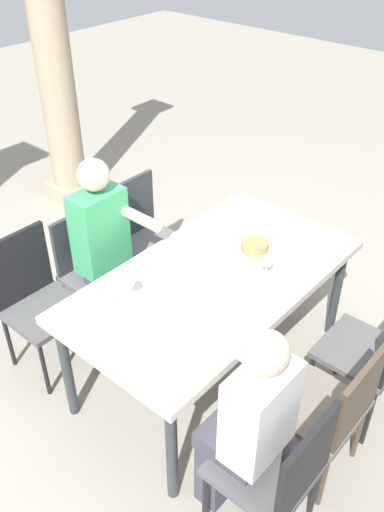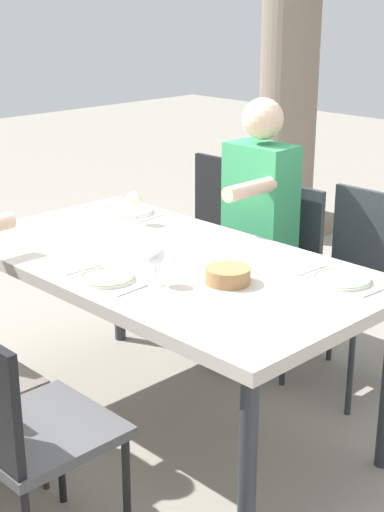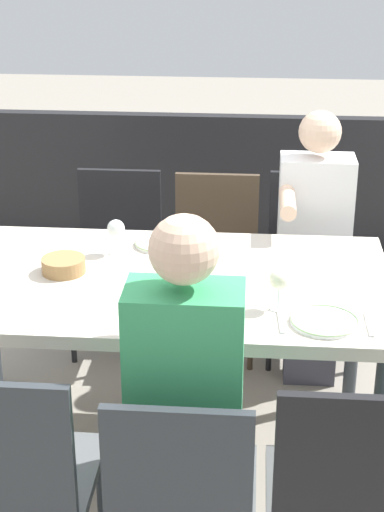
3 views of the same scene
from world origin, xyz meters
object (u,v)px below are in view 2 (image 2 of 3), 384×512
at_px(wine_glass_0, 134,201).
at_px(plate_2, 342,279).
at_px(wine_glass_1, 155,258).
at_px(bread_basket, 228,275).
at_px(chair_mid_north, 273,258).
at_px(diner_woman_green, 252,227).
at_px(plate_0, 129,211).
at_px(chair_east_north, 355,277).
at_px(stone_column_near, 291,33).
at_px(chair_west_north, 208,234).
at_px(plate_1, 107,278).
at_px(chair_east_south, 19,426).
at_px(dining_table, 166,273).

xyz_separation_m(wine_glass_0, plate_2, (1.12, 0.07, -0.10)).
bearing_deg(wine_glass_1, bread_basket, 49.31).
height_order(chair_mid_north, wine_glass_1, wine_glass_1).
xyz_separation_m(diner_woman_green, plate_0, (-0.44, -0.41, 0.07)).
height_order(wine_glass_0, wine_glass_1, wine_glass_0).
distance_m(plate_0, bread_basket, 1.05).
distance_m(chair_east_north, stone_column_near, 2.60).
relative_size(chair_west_north, plate_1, 4.62).
height_order(chair_west_north, chair_east_north, chair_west_north).
distance_m(chair_west_north, chair_east_south, 2.06).
bearing_deg(chair_east_north, plate_0, -147.88).
height_order(chair_east_south, wine_glass_1, wine_glass_1).
xyz_separation_m(wine_glass_0, bread_basket, (0.83, -0.25, -0.08)).
height_order(diner_woman_green, wine_glass_1, diner_woman_green).
height_order(dining_table, bread_basket, bread_basket).
relative_size(dining_table, wine_glass_1, 12.33).
xyz_separation_m(chair_east_north, diner_woman_green, (-0.49, -0.18, 0.17)).
distance_m(dining_table, bread_basket, 0.38).
height_order(dining_table, wine_glass_0, wine_glass_0).
distance_m(diner_woman_green, plate_0, 0.61).
bearing_deg(chair_west_north, chair_mid_north, -0.81).
distance_m(wine_glass_0, wine_glass_1, 0.80).
height_order(dining_table, stone_column_near, stone_column_near).
distance_m(chair_east_north, wine_glass_1, 1.19).
distance_m(chair_west_north, bread_basket, 1.41).
relative_size(plate_1, wine_glass_1, 1.38).
bearing_deg(stone_column_near, chair_east_north, -43.27).
bearing_deg(chair_mid_north, chair_west_north, 179.19).
height_order(chair_west_north, stone_column_near, stone_column_near).
height_order(chair_east_south, bread_basket, chair_east_south).
bearing_deg(plate_2, wine_glass_1, -131.58).
distance_m(chair_west_north, stone_column_near, 2.07).
bearing_deg(chair_east_north, diner_woman_green, -159.90).
distance_m(chair_west_north, plate_2, 1.47).
xyz_separation_m(plate_1, bread_basket, (0.34, 0.30, 0.02)).
height_order(chair_east_north, stone_column_near, stone_column_near).
bearing_deg(diner_woman_green, dining_table, -76.41).
height_order(dining_table, chair_east_north, chair_east_north).
distance_m(chair_mid_north, chair_east_south, 1.88).
relative_size(dining_table, plate_2, 8.39).
bearing_deg(chair_mid_north, chair_east_south, -74.83).
xyz_separation_m(diner_woman_green, bread_basket, (0.54, -0.75, 0.09)).
bearing_deg(plate_1, diner_woman_green, 101.04).
distance_m(plate_1, plate_2, 0.88).
xyz_separation_m(chair_east_north, chair_east_south, (-0.00, -1.82, -0.01)).
bearing_deg(bread_basket, chair_mid_north, 120.47).
distance_m(chair_east_south, plate_1, 0.70).
distance_m(chair_east_south, plate_0, 1.57).
height_order(chair_mid_north, diner_woman_green, diner_woman_green).
xyz_separation_m(chair_west_north, plate_1, (0.68, -1.24, 0.25)).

